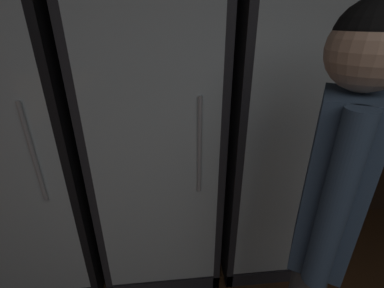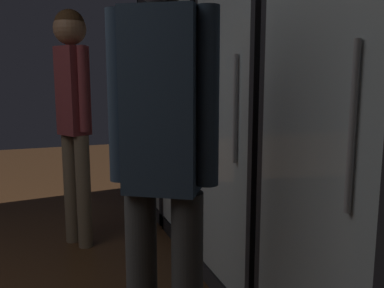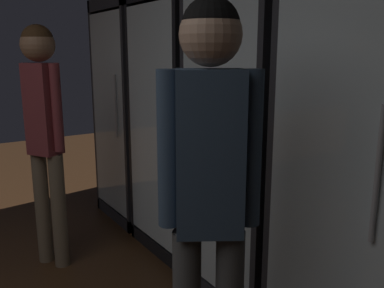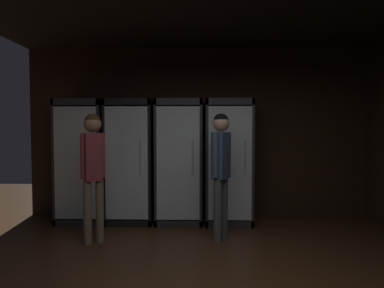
{
  "view_description": "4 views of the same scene",
  "coord_description": "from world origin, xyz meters",
  "views": [
    {
      "loc": [
        -0.4,
        1.22,
        1.61
      ],
      "look_at": [
        -0.25,
        2.63,
        0.94
      ],
      "focal_mm": 24.64,
      "sensor_mm": 36.0,
      "label": 1
    },
    {
      "loc": [
        1.45,
        1.53,
        1.19
      ],
      "look_at": [
        -1.25,
        2.5,
        0.73
      ],
      "focal_mm": 38.13,
      "sensor_mm": 36.0,
      "label": 2
    },
    {
      "loc": [
        1.31,
        1.04,
        1.48
      ],
      "look_at": [
        -0.84,
        2.47,
        0.9
      ],
      "focal_mm": 38.6,
      "sensor_mm": 36.0,
      "label": 3
    },
    {
      "loc": [
        -0.13,
        -2.13,
        1.44
      ],
      "look_at": [
        -0.26,
        2.72,
        1.23
      ],
      "focal_mm": 28.84,
      "sensor_mm": 36.0,
      "label": 4
    }
  ],
  "objects": [
    {
      "name": "wall_back",
      "position": [
        0.0,
        3.03,
        1.4
      ],
      "size": [
        6.0,
        0.06,
        2.8
      ],
      "primitive_type": "cube",
      "color": "black",
      "rests_on": "ground"
    },
    {
      "name": "shopper_far",
      "position": [
        0.14,
        1.89,
        1.03
      ],
      "size": [
        0.27,
        0.34,
        1.66
      ],
      "color": "#4C4C4C",
      "rests_on": "ground"
    },
    {
      "name": "cooler_center",
      "position": [
        -0.46,
        2.71,
        0.93
      ],
      "size": [
        0.71,
        0.64,
        1.91
      ],
      "color": "#2B2B30",
      "rests_on": "ground"
    },
    {
      "name": "cooler_far_left",
      "position": [
        -1.98,
        2.72,
        0.94
      ],
      "size": [
        0.71,
        0.64,
        1.91
      ],
      "color": "#2B2B30",
      "rests_on": "ground"
    },
    {
      "name": "shopper_near",
      "position": [
        -1.49,
        1.71,
        1.04
      ],
      "size": [
        0.27,
        0.23,
        1.65
      ],
      "color": "#72604C",
      "rests_on": "ground"
    },
    {
      "name": "cooler_right",
      "position": [
        0.3,
        2.72,
        0.94
      ],
      "size": [
        0.71,
        0.64,
        1.91
      ],
      "color": "#2B2B30",
      "rests_on": "ground"
    },
    {
      "name": "cooler_left",
      "position": [
        -1.22,
        2.71,
        0.93
      ],
      "size": [
        0.71,
        0.64,
        1.91
      ],
      "color": "black",
      "rests_on": "ground"
    }
  ]
}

